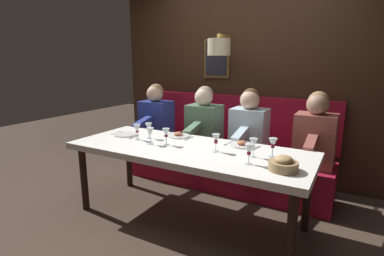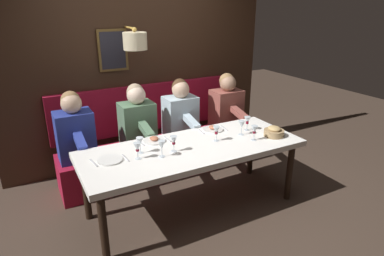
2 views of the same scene
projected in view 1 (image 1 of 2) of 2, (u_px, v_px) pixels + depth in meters
The scene contains 20 objects.
ground_plane at pixel (188, 219), 2.99m from camera, with size 12.00×12.00×0.00m, color #423328.
dining_table at pixel (188, 154), 2.84m from camera, with size 0.90×2.29×0.74m.
banquette_bench at pixel (224, 170), 3.69m from camera, with size 0.52×2.49×0.45m, color maroon.
back_wall_panel at pixel (243, 74), 3.93m from camera, with size 0.59×3.69×2.90m.
diner_nearest at pixel (315, 133), 3.08m from camera, with size 0.60×0.40×0.79m.
diner_near at pixel (249, 126), 3.41m from camera, with size 0.60×0.40×0.79m.
diner_middle at pixel (204, 121), 3.69m from camera, with size 0.60×0.40×0.79m.
diner_far at pixel (156, 116), 4.04m from camera, with size 0.60×0.40×0.79m.
place_setting_0 at pixel (178, 135), 3.23m from camera, with size 0.24×0.32×0.05m.
place_setting_1 at pixel (125, 135), 3.29m from camera, with size 0.24×0.32×0.01m.
place_setting_2 at pixel (242, 144), 2.87m from camera, with size 0.24×0.33×0.05m.
wine_glass_0 at pixel (273, 144), 2.52m from camera, with size 0.07×0.07×0.16m.
wine_glass_1 at pixel (149, 127), 3.14m from camera, with size 0.07×0.07×0.16m.
wine_glass_2 at pixel (249, 150), 2.34m from camera, with size 0.07×0.07×0.16m.
wine_glass_3 at pixel (166, 133), 2.89m from camera, with size 0.07×0.07×0.16m.
wine_glass_4 at pixel (216, 139), 2.67m from camera, with size 0.07×0.07×0.16m.
wine_glass_5 at pixel (137, 129), 3.07m from camera, with size 0.07×0.07×0.16m.
wine_glass_6 at pixel (150, 132), 2.91m from camera, with size 0.07×0.07×0.16m.
wine_glass_7 at pixel (253, 144), 2.52m from camera, with size 0.07×0.07×0.16m.
bread_bowl at pixel (283, 164), 2.22m from camera, with size 0.22×0.22×0.12m.
Camera 1 is at (-2.35, -1.36, 1.54)m, focal length 28.02 mm.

